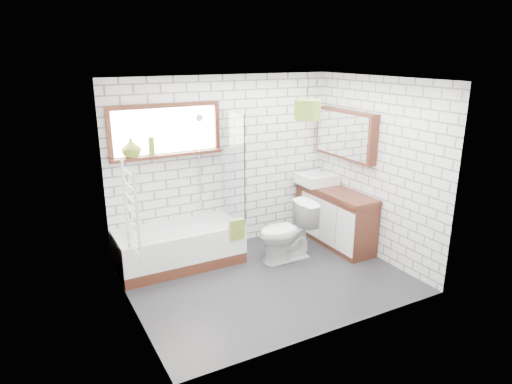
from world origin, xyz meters
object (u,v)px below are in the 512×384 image
basin (317,179)px  toilet (287,232)px  pendant (307,110)px  bathtub (180,247)px  vanity (334,216)px

basin → toilet: (-0.89, -0.56, -0.51)m
toilet → pendant: size_ratio=2.45×
bathtub → toilet: 1.48m
vanity → toilet: vanity is taller
bathtub → vanity: bearing=-9.2°
toilet → pendant: pendant is taller
basin → pendant: bearing=-134.8°
basin → toilet: bearing=-147.7°
bathtub → toilet: (1.37, -0.54, 0.14)m
toilet → pendant: (0.17, -0.17, 1.69)m
pendant → vanity: bearing=22.6°
basin → pendant: size_ratio=1.60×
pendant → toilet: bearing=135.1°
bathtub → vanity: 2.35m
bathtub → toilet: toilet is taller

